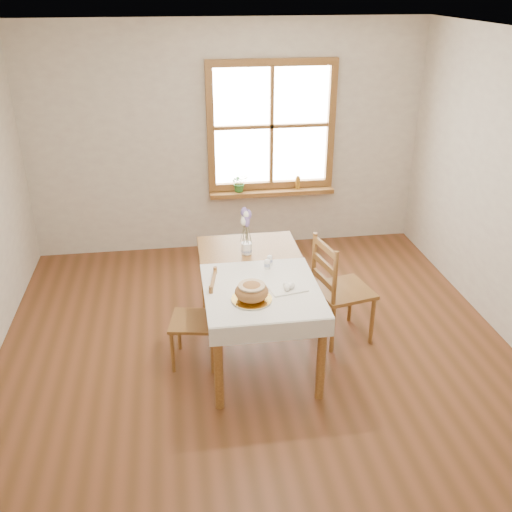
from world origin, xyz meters
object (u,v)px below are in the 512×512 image
at_px(chair_left, 194,320).
at_px(bread_plate, 252,299).
at_px(dining_table, 256,281).
at_px(chair_right, 344,289).
at_px(flower_vase, 247,249).

xyz_separation_m(chair_left, bread_plate, (0.44, -0.35, 0.36)).
bearing_deg(dining_table, chair_left, -167.53).
bearing_deg(chair_right, flower_vase, 58.66).
xyz_separation_m(dining_table, bread_plate, (-0.10, -0.47, 0.10)).
distance_m(dining_table, chair_right, 0.81).
bearing_deg(dining_table, flower_vase, 95.09).
distance_m(dining_table, bread_plate, 0.49).
height_order(bread_plate, flower_vase, flower_vase).
relative_size(bread_plate, flower_vase, 2.93).
relative_size(chair_left, flower_vase, 7.98).
relative_size(chair_left, bread_plate, 2.73).
xyz_separation_m(bread_plate, flower_vase, (0.07, 0.82, 0.03)).
relative_size(dining_table, bread_plate, 5.33).
bearing_deg(flower_vase, dining_table, -84.91).
bearing_deg(chair_right, dining_table, 82.43).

